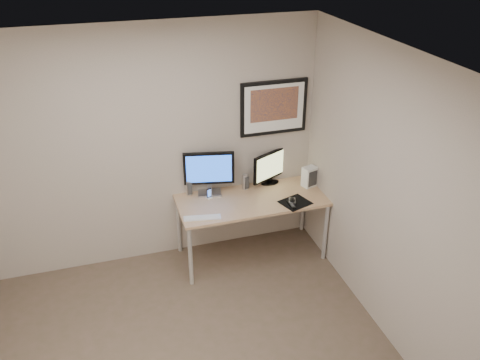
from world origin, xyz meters
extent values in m
plane|color=white|center=(0.00, 0.00, 2.60)|extent=(3.60, 3.60, 0.00)
plane|color=gray|center=(0.00, 1.70, 1.30)|extent=(3.60, 0.00, 3.60)
plane|color=gray|center=(1.80, 0.00, 1.30)|extent=(0.00, 3.40, 3.40)
cube|color=#9D7A4C|center=(1.00, 1.35, 0.71)|extent=(1.60, 0.70, 0.03)
cylinder|color=silver|center=(0.24, 1.04, 0.35)|extent=(0.04, 0.04, 0.70)
cylinder|color=silver|center=(0.24, 1.66, 0.35)|extent=(0.04, 0.04, 0.70)
cylinder|color=silver|center=(1.76, 1.04, 0.35)|extent=(0.04, 0.04, 0.70)
cylinder|color=silver|center=(1.76, 1.66, 0.35)|extent=(0.04, 0.04, 0.70)
cube|color=black|center=(1.35, 1.68, 1.62)|extent=(0.75, 0.03, 0.60)
cube|color=silver|center=(1.35, 1.67, 1.62)|extent=(0.67, 0.00, 0.52)
cube|color=orange|center=(1.35, 1.66, 1.66)|extent=(0.54, 0.00, 0.36)
cube|color=#B1B1B6|center=(0.60, 1.60, 0.74)|extent=(0.28, 0.22, 0.02)
cube|color=#B1B1B6|center=(0.60, 1.60, 0.80)|extent=(0.06, 0.05, 0.11)
cube|color=black|center=(0.60, 1.60, 1.04)|extent=(0.54, 0.15, 0.37)
cube|color=#1440A9|center=(0.60, 1.58, 1.04)|extent=(0.48, 0.10, 0.31)
cube|color=black|center=(1.31, 1.63, 0.74)|extent=(0.24, 0.20, 0.02)
cube|color=black|center=(1.31, 1.63, 0.77)|extent=(0.06, 0.06, 0.05)
cube|color=black|center=(1.31, 1.63, 0.96)|extent=(0.46, 0.25, 0.33)
cube|color=tan|center=(1.31, 1.62, 0.96)|extent=(0.41, 0.20, 0.28)
cylinder|color=#B1B1B6|center=(0.38, 1.66, 0.82)|extent=(0.07, 0.07, 0.17)
cylinder|color=#B1B1B6|center=(1.01, 1.60, 0.82)|extent=(0.08, 0.08, 0.18)
cube|color=black|center=(0.56, 1.50, 0.79)|extent=(0.07, 0.07, 0.12)
cube|color=silver|center=(0.40, 1.13, 0.74)|extent=(0.39, 0.17, 0.01)
cube|color=black|center=(1.42, 1.14, 0.73)|extent=(0.36, 0.34, 0.00)
ellipsoid|color=black|center=(1.39, 1.16, 0.75)|extent=(0.10, 0.13, 0.04)
cube|color=black|center=(1.36, 1.10, 0.74)|extent=(0.05, 0.19, 0.02)
cube|color=silver|center=(1.71, 1.45, 0.85)|extent=(0.18, 0.15, 0.23)
camera|label=1|loc=(-0.52, -3.15, 3.48)|focal=38.00mm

